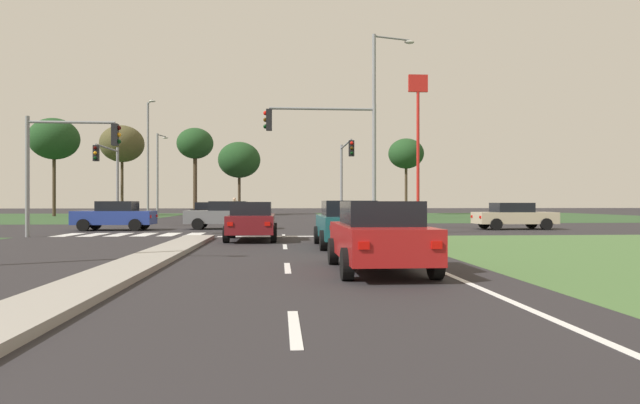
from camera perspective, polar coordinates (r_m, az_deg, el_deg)
ground_plane at (r=31.37m, az=-10.30°, el=-2.78°), size 200.00×200.00×0.00m
grass_verge_far_right at (r=59.93m, az=17.51°, el=-1.45°), size 35.00×35.00×0.01m
median_island_near at (r=12.68m, az=-19.51°, el=-6.59°), size 1.20×22.00×0.14m
median_island_far at (r=56.27m, az=-7.60°, el=-1.47°), size 1.20×36.00×0.14m
lane_dash_near at (r=6.77m, az=-2.68°, el=-12.97°), size 0.14×2.00×0.01m
lane_dash_second at (r=12.69m, az=-3.41°, el=-6.88°), size 0.14×2.00×0.01m
lane_dash_third at (r=18.66m, az=-3.67°, el=-4.67°), size 0.14×2.00×0.01m
lane_dash_fourth at (r=24.65m, az=-3.80°, el=-3.53°), size 0.14×2.00×0.01m
edge_line_right at (r=13.70m, az=10.80°, el=-6.37°), size 0.14×24.00×0.01m
stop_bar_near at (r=24.20m, az=-3.08°, el=-3.59°), size 6.40×0.50×0.01m
crosswalk_bar_near at (r=27.76m, az=-24.75°, el=-3.13°), size 0.70×2.80×0.01m
crosswalk_bar_second at (r=27.37m, az=-22.50°, el=-3.18°), size 0.70×2.80×0.01m
crosswalk_bar_third at (r=27.04m, az=-20.18°, el=-3.22°), size 0.70×2.80×0.01m
crosswalk_bar_fourth at (r=26.74m, az=-17.80°, el=-3.25°), size 0.70×2.80×0.01m
crosswalk_bar_fifth at (r=26.50m, az=-15.38°, el=-3.28°), size 0.70×2.80×0.01m
crosswalk_bar_sixth at (r=26.30m, az=-12.92°, el=-3.31°), size 0.70×2.80×0.01m
car_teal_near at (r=18.58m, az=2.90°, el=-2.23°), size 2.09×4.46×1.57m
car_grey_second at (r=31.19m, az=-9.74°, el=-1.33°), size 4.50×1.96×1.56m
car_red_third at (r=12.09m, az=6.18°, el=-3.50°), size 1.97×4.34×1.54m
car_maroon_fourth at (r=21.89m, az=-7.12°, el=-1.94°), size 1.98×4.28×1.53m
car_beige_fifth at (r=32.21m, az=19.55°, el=-1.36°), size 4.39×1.97×1.48m
car_black_sixth at (r=42.50m, az=-11.69°, el=-1.01°), size 2.03×4.52×1.50m
car_blue_seventh at (r=31.36m, az=-20.57°, el=-1.32°), size 4.14×2.09×1.56m
traffic_signal_near_right at (r=24.81m, az=1.55°, el=6.03°), size 5.11×0.32×5.98m
traffic_signal_far_right at (r=35.97m, az=2.63°, el=3.73°), size 0.32×5.67×5.51m
traffic_signal_near_left at (r=26.38m, az=-25.24°, el=4.52°), size 4.06×0.32×5.25m
traffic_signal_far_left at (r=37.68m, az=-21.09°, el=3.17°), size 0.32×4.68×5.20m
street_lamp_second at (r=29.86m, az=5.99°, el=8.31°), size 2.45×0.85×10.54m
street_lamp_third at (r=50.88m, az=-17.47°, el=4.76°), size 1.19×2.10×10.36m
street_lamp_fourth at (r=54.84m, az=-16.50°, el=3.18°), size 0.78×1.97×8.09m
pedestrian_at_median at (r=40.87m, az=-8.91°, el=-0.49°), size 0.34×0.34×1.70m
fastfood_pole_sign at (r=52.29m, az=10.17°, el=8.90°), size 1.80×0.40×13.37m
treeline_near at (r=65.27m, az=-25.98°, el=5.91°), size 5.19×5.19×10.48m
treeline_second at (r=63.69m, az=-19.94°, el=5.70°), size 4.71×4.71×9.88m
treeline_third at (r=61.03m, az=-12.89°, el=5.88°), size 3.93×3.93×9.55m
treeline_fourth at (r=66.05m, az=-8.42°, el=4.35°), size 5.03×5.03×8.68m
treeline_fifth at (r=66.74m, az=8.96°, el=4.97°), size 4.27×4.27×9.16m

